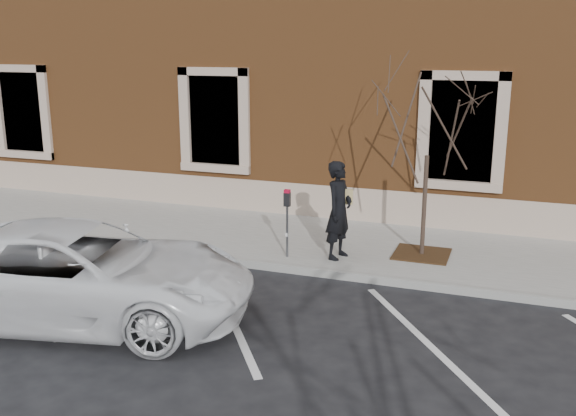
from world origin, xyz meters
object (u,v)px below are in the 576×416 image
at_px(white_truck, 79,273).
at_px(sapling, 429,127).
at_px(man, 339,210).
at_px(parking_meter, 287,210).

bearing_deg(white_truck, sapling, -58.31).
xyz_separation_m(sapling, white_truck, (-4.68, -4.63, -1.94)).
height_order(sapling, white_truck, sapling).
distance_m(sapling, white_truck, 6.86).
height_order(man, parking_meter, man).
relative_size(man, sapling, 0.53).
distance_m(man, white_truck, 5.02).
bearing_deg(sapling, white_truck, -135.34).
bearing_deg(parking_meter, sapling, 8.31).
distance_m(man, sapling, 2.33).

